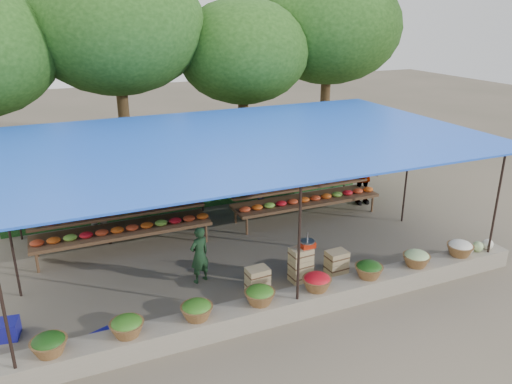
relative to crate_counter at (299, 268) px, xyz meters
name	(u,v)px	position (x,y,z in m)	size (l,w,h in m)	color
ground	(240,253)	(-0.68, 1.72, -0.31)	(60.00, 60.00, 0.00)	brown
stone_curb	(293,304)	(-0.68, -1.03, -0.11)	(10.60, 0.55, 0.40)	gray
stall_canopy	(238,144)	(-0.68, 1.78, 2.37)	(10.80, 6.60, 2.82)	black
produce_baskets	(289,288)	(-0.78, -1.03, 0.25)	(8.98, 0.58, 0.34)	brown
netting_backdrop	(199,167)	(-0.68, 4.87, 0.94)	(10.60, 0.06, 2.50)	#214F1C
tree_row	(182,36)	(-0.18, 7.81, 4.39)	(16.51, 5.50, 7.12)	#352513
fruit_table_left	(123,225)	(-3.17, 3.07, 0.30)	(4.21, 0.95, 0.93)	#4F311F
fruit_table_right	(306,196)	(1.83, 3.07, 0.30)	(4.21, 0.95, 0.93)	#4F311F
crate_counter	(299,268)	(0.00, 0.00, 0.00)	(2.37, 0.36, 0.77)	tan
weighing_scale	(307,244)	(0.17, 0.00, 0.54)	(0.31, 0.31, 0.33)	red
vendor_seated	(199,255)	(-1.95, 0.83, 0.32)	(0.46, 0.30, 1.26)	#17331B
customer_left	(99,212)	(-3.63, 3.56, 0.54)	(0.82, 0.64, 1.70)	slate
customer_mid	(263,181)	(0.96, 4.01, 0.57)	(1.14, 0.65, 1.76)	slate
customer_right	(363,176)	(3.88, 3.33, 0.54)	(1.00, 0.42, 1.70)	slate
blue_crate_front	(99,346)	(-4.24, -0.83, -0.14)	(0.57, 0.41, 0.34)	navy
blue_crate_back	(2,330)	(-5.75, 0.33, -0.15)	(0.54, 0.39, 0.33)	navy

